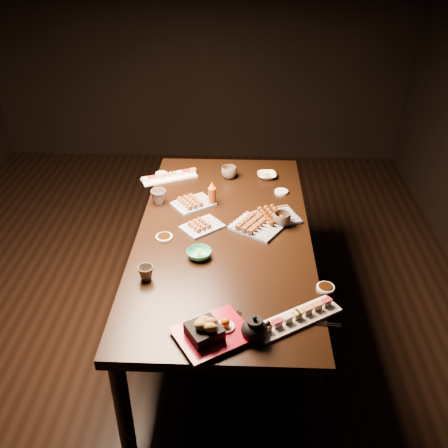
{
  "coord_description": "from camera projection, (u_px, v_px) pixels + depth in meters",
  "views": [
    {
      "loc": [
        0.44,
        -2.28,
        2.18
      ],
      "look_at": [
        0.35,
        -0.05,
        0.77
      ],
      "focal_mm": 40.0,
      "sensor_mm": 36.0,
      "label": 1
    }
  ],
  "objects": [
    {
      "name": "ground",
      "position": [
        168.0,
        323.0,
        3.11
      ],
      "size": [
        5.0,
        5.0,
        0.0
      ],
      "primitive_type": "plane",
      "color": "black",
      "rests_on": "ground"
    },
    {
      "name": "teapot",
      "position": [
        254.0,
        327.0,
        1.94
      ],
      "size": [
        0.17,
        0.17,
        0.11
      ],
      "primitive_type": null,
      "rotation": [
        0.0,
        0.0,
        0.45
      ],
      "color": "black",
      "rests_on": "dining_table"
    },
    {
      "name": "dining_table",
      "position": [
        224.0,
        288.0,
        2.81
      ],
      "size": [
        1.18,
        1.92,
        0.75
      ],
      "primitive_type": "cube",
      "rotation": [
        0.0,
        0.0,
        0.16
      ],
      "color": "black",
      "rests_on": "ground"
    },
    {
      "name": "teacup_far_left",
      "position": [
        159.0,
        197.0,
        2.85
      ],
      "size": [
        0.1,
        0.1,
        0.08
      ],
      "primitive_type": "imported",
      "rotation": [
        0.0,
        0.0,
        0.13
      ],
      "color": "#4F443C",
      "rests_on": "dining_table"
    },
    {
      "name": "sushi_platter_near",
      "position": [
        297.0,
        316.0,
        2.04
      ],
      "size": [
        0.38,
        0.3,
        0.05
      ],
      "primitive_type": null,
      "rotation": [
        0.0,
        0.0,
        0.56
      ],
      "color": "white",
      "rests_on": "dining_table"
    },
    {
      "name": "sauce_dish_west",
      "position": [
        164.0,
        237.0,
        2.55
      ],
      "size": [
        0.12,
        0.12,
        0.02
      ],
      "primitive_type": "cylinder",
      "rotation": [
        0.0,
        0.0,
        0.44
      ],
      "color": "white",
      "rests_on": "dining_table"
    },
    {
      "name": "teacup_mid_right",
      "position": [
        282.0,
        219.0,
        2.65
      ],
      "size": [
        0.11,
        0.11,
        0.08
      ],
      "primitive_type": "imported",
      "rotation": [
        0.0,
        0.0,
        -0.15
      ],
      "color": "#4F443C",
      "rests_on": "dining_table"
    },
    {
      "name": "chopsticks_se",
      "position": [
        315.0,
        323.0,
        2.03
      ],
      "size": [
        0.21,
        0.05,
        0.01
      ],
      "primitive_type": null,
      "rotation": [
        0.0,
        0.0,
        -0.13
      ],
      "color": "black",
      "rests_on": "dining_table"
    },
    {
      "name": "edamame_bowl_cream",
      "position": [
        267.0,
        176.0,
        3.13
      ],
      "size": [
        0.13,
        0.13,
        0.03
      ],
      "primitive_type": "imported",
      "rotation": [
        0.0,
        0.0,
        0.1
      ],
      "color": "#FFF8D0",
      "rests_on": "dining_table"
    },
    {
      "name": "sushi_platter_far",
      "position": [
        169.0,
        176.0,
        3.12
      ],
      "size": [
        0.35,
        0.24,
        0.04
      ],
      "primitive_type": null,
      "rotation": [
        0.0,
        0.0,
        3.59
      ],
      "color": "white",
      "rests_on": "dining_table"
    },
    {
      "name": "condiment_bottle",
      "position": [
        212.0,
        193.0,
        2.82
      ],
      "size": [
        0.06,
        0.06,
        0.14
      ],
      "primitive_type": "cylinder",
      "rotation": [
        0.0,
        0.0,
        0.6
      ],
      "color": "maroon",
      "rests_on": "dining_table"
    },
    {
      "name": "chopsticks_near",
      "position": [
        220.0,
        326.0,
        2.01
      ],
      "size": [
        0.18,
        0.2,
        0.01
      ],
      "primitive_type": null,
      "rotation": [
        0.0,
        0.0,
        0.85
      ],
      "color": "black",
      "rests_on": "dining_table"
    },
    {
      "name": "teacup_near_left",
      "position": [
        146.0,
        273.0,
        2.26
      ],
      "size": [
        0.08,
        0.08,
        0.07
      ],
      "primitive_type": "imported",
      "rotation": [
        0.0,
        0.0,
        -0.11
      ],
      "color": "#4F443C",
      "rests_on": "dining_table"
    },
    {
      "name": "yakitori_plate_right",
      "position": [
        256.0,
        224.0,
        2.62
      ],
      "size": [
        0.3,
        0.28,
        0.06
      ],
      "primitive_type": null,
      "rotation": [
        0.0,
        0.0,
        -0.57
      ],
      "color": "#828EB6",
      "rests_on": "dining_table"
    },
    {
      "name": "sauce_dish_se",
      "position": [
        325.0,
        288.0,
        2.22
      ],
      "size": [
        0.08,
        0.08,
        0.01
      ],
      "primitive_type": "cylinder",
      "rotation": [
        0.0,
        0.0,
        -0.07
      ],
      "color": "white",
      "rests_on": "dining_table"
    },
    {
      "name": "yakitori_plate_left",
      "position": [
        193.0,
        201.0,
        2.84
      ],
      "size": [
        0.27,
        0.26,
        0.06
      ],
      "primitive_type": null,
      "rotation": [
        0.0,
        0.0,
        0.62
      ],
      "color": "#828EB6",
      "rests_on": "dining_table"
    },
    {
      "name": "tsukune_plate",
      "position": [
        276.0,
        215.0,
        2.7
      ],
      "size": [
        0.29,
        0.25,
        0.06
      ],
      "primitive_type": null,
      "rotation": [
        0.0,
        0.0,
        0.4
      ],
      "color": "#828EB6",
      "rests_on": "dining_table"
    },
    {
      "name": "teacup_far_right",
      "position": [
        229.0,
        172.0,
        3.12
      ],
      "size": [
        0.11,
        0.11,
        0.08
      ],
      "primitive_type": "imported",
      "rotation": [
        0.0,
        0.0,
        0.2
      ],
      "color": "#4F443C",
      "rests_on": "dining_table"
    },
    {
      "name": "sauce_dish_east",
      "position": [
        281.0,
        192.0,
        2.97
      ],
      "size": [
        0.11,
        0.11,
        0.01
      ],
      "primitive_type": "cylinder",
      "rotation": [
        0.0,
        0.0,
        0.6
      ],
      "color": "white",
      "rests_on": "dining_table"
    },
    {
      "name": "yakitori_plate_center",
      "position": [
        202.0,
        224.0,
        2.63
      ],
      "size": [
        0.25,
        0.24,
        0.05
      ],
      "primitive_type": null,
      "rotation": [
        0.0,
        0.0,
        0.71
      ],
      "color": "#828EB6",
      "rests_on": "dining_table"
    },
    {
      "name": "edamame_bowl_green",
      "position": [
        199.0,
        254.0,
        2.41
      ],
      "size": [
        0.13,
        0.13,
        0.04
      ],
      "primitive_type": "imported",
      "rotation": [
        0.0,
        0.0,
        -0.07
      ],
      "color": "teal",
      "rests_on": "dining_table"
    },
    {
      "name": "sauce_dish_nw",
      "position": [
        161.0,
        174.0,
        3.17
      ],
      "size": [
        0.09,
        0.09,
        0.01
      ],
      "primitive_type": "cylinder",
      "rotation": [
        0.0,
        0.0,
        -0.2
      ],
      "color": "white",
      "rests_on": "dining_table"
    },
    {
      "name": "tempura_tray",
      "position": [
        213.0,
        327.0,
        1.94
      ],
      "size": [
        0.36,
        0.34,
        0.1
      ],
      "primitive_type": null,
      "rotation": [
        0.0,
        0.0,
        0.57
      ],
      "color": "black",
      "rests_on": "dining_table"
    }
  ]
}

